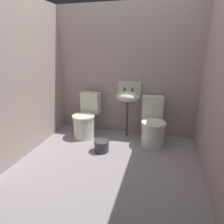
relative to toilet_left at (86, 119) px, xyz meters
name	(u,v)px	position (x,y,z in m)	size (l,w,h in m)	color
ground_plane	(106,168)	(0.65, -0.87, -0.36)	(2.95, 2.85, 0.08)	gray
wall_back	(126,72)	(0.65, 0.40, 0.82)	(2.95, 0.10, 2.29)	#A89491
wall_left	(19,79)	(-0.67, -0.77, 0.82)	(0.10, 2.65, 2.29)	#A9988F
wall_right	(224,89)	(1.97, -0.77, 0.82)	(0.10, 2.65, 2.29)	#A68D8C
toilet_left	(86,119)	(0.00, 0.00, 0.00)	(0.44, 0.63, 0.78)	silver
toilet_right	(153,126)	(1.21, 0.00, 0.00)	(0.48, 0.65, 0.78)	silver
sink	(128,96)	(0.74, 0.19, 0.43)	(0.42, 0.35, 0.99)	#3F3845
bucket	(102,146)	(0.46, -0.50, -0.22)	(0.25, 0.25, 0.19)	#3F3845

